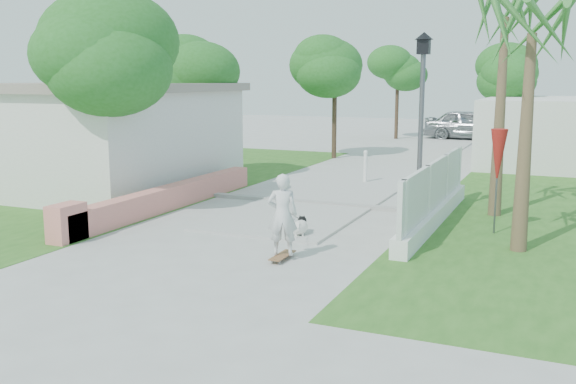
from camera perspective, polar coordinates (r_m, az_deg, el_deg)
The scene contains 21 objects.
ground at distance 12.11m, azimuth -7.96°, elevation -6.16°, with size 90.00×90.00×0.00m, color #B7B7B2.
path_strip at distance 30.69m, azimuth 11.91°, elevation 3.58°, with size 3.20×36.00×0.06m, color #B7B7B2.
curb at distance 17.35m, azimuth 2.41°, elevation -0.97°, with size 6.50×0.25×0.10m, color #999993.
grass_left at distance 22.44m, azimuth -12.59°, elevation 1.19°, with size 8.00×20.00×0.01m, color #2E601E.
pink_wall at distance 16.70m, azimuth -11.31°, elevation -0.68°, with size 0.45×8.20×0.80m.
house_left at distance 21.33m, azimuth -18.11°, elevation 4.90°, with size 8.40×7.40×3.23m.
lattice_fence at distance 15.40m, azimuth 12.94°, elevation -0.76°, with size 0.35×7.00×1.50m.
building_right at distance 27.97m, azimuth 23.31°, elevation 4.99°, with size 6.00×8.00×2.60m, color silver.
street_lamp at distance 15.75m, azimuth 11.75°, elevation 6.43°, with size 0.44×0.44×4.44m.
bollard at distance 20.94m, azimuth 6.89°, elevation 2.34°, with size 0.14×0.14×1.09m.
patio_umbrella at distance 14.55m, azimuth 18.17°, elevation 2.93°, with size 0.36×0.36×2.30m.
tree_left_near at distance 16.69m, azimuth -16.27°, elevation 11.23°, with size 3.60×3.60×5.28m.
tree_left_mid at distance 21.73m, azimuth -8.89°, elevation 10.27°, with size 3.20×3.20×4.85m.
tree_path_left at distance 27.43m, azimuth 4.22°, elevation 10.96°, with size 3.40×3.40×5.23m.
tree_path_right at distance 30.01m, azimuth 18.25°, elevation 9.79°, with size 3.00×3.00×4.79m.
tree_path_far at distance 36.96m, azimuth 9.76°, elevation 10.59°, with size 3.20×3.20×5.17m.
palm_far at distance 16.50m, azimuth 18.70°, elevation 13.43°, with size 1.80×1.80×5.30m.
palm_near at distance 13.12m, azimuth 20.81°, elevation 12.00°, with size 1.80×1.80×4.70m.
skateboarder at distance 12.28m, azimuth -0.26°, elevation -1.97°, with size 0.68×2.37×1.64m.
dog at distance 13.77m, azimuth 1.14°, elevation -3.05°, with size 0.39×0.64×0.45m.
parked_car at distance 37.08m, azimuth 15.93°, elevation 5.76°, with size 2.01×5.00×1.70m, color #A1A3A9.
Camera 1 is at (6.13, -9.89, 3.35)m, focal length 40.00 mm.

